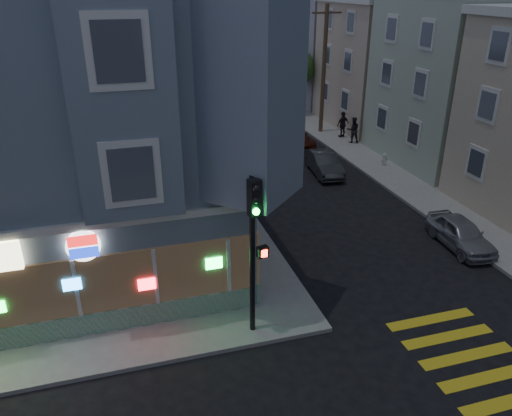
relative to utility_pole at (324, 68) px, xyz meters
name	(u,v)px	position (x,y,z in m)	size (l,w,h in m)	color
ground	(263,395)	(-12.00, -24.00, -4.80)	(120.00, 120.00, 0.00)	black
sidewalk_ne	(452,125)	(11.00, -1.00, -4.72)	(24.00, 42.00, 0.15)	gray
corner_building	(35,113)	(-18.00, -13.02, 1.02)	(14.60, 14.60, 11.40)	slate
row_house_b	(489,73)	(7.50, -8.00, 0.60)	(12.00, 8.60, 10.50)	#ADBFA6
row_house_c	(407,64)	(7.50, 1.00, -0.15)	(12.00, 8.60, 9.00)	#C5AF98
row_house_d	(355,42)	(7.50, 10.00, 0.60)	(12.00, 8.60, 10.50)	gray
utility_pole	(324,68)	(0.00, 0.00, 0.00)	(2.20, 0.30, 9.00)	#4C3826
street_tree_near	(297,68)	(0.20, 6.00, -0.86)	(3.00, 3.00, 5.30)	#4C3826
street_tree_far	(267,55)	(0.20, 14.00, -0.86)	(3.00, 3.00, 5.30)	#4C3826
pedestrian_a	(353,130)	(1.00, -3.32, -3.75)	(0.87, 0.68, 1.80)	black
pedestrian_b	(343,124)	(0.91, -1.85, -3.72)	(1.08, 0.45, 1.85)	black
parked_car_a	(461,233)	(-1.30, -18.21, -4.16)	(1.51, 3.76, 1.28)	#97999E
parked_car_b	(324,163)	(-3.32, -8.21, -4.14)	(1.39, 4.00, 1.32)	#343739
parked_car_c	(290,136)	(-3.40, -2.60, -4.05)	(2.10, 5.16, 1.50)	#501D12
parked_car_d	(271,109)	(-2.01, 6.02, -4.20)	(1.97, 4.28, 1.19)	gray
traffic_signal	(254,232)	(-11.51, -21.42, -1.02)	(0.66, 0.60, 5.37)	black
fire_hydrant	(384,159)	(0.71, -8.25, -4.24)	(0.44, 0.26, 0.77)	silver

